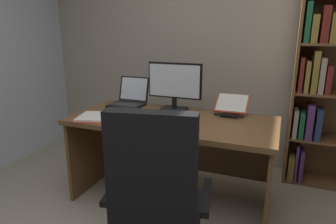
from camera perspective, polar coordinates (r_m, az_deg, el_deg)
name	(u,v)px	position (r m, az deg, el deg)	size (l,w,h in m)	color
wall_back	(227,33)	(3.29, 11.32, 14.68)	(4.88, 0.12, 2.83)	#A89E8E
desk	(175,138)	(2.57, 1.35, -5.08)	(1.67, 0.76, 0.75)	brown
bookshelf	(331,63)	(3.04, 28.85, 8.23)	(0.77, 0.32, 2.22)	brown
office_chair	(157,209)	(1.81, -2.22, -18.12)	(0.67, 0.60, 1.07)	black
monitor	(175,86)	(2.64, 1.28, 4.95)	(0.49, 0.16, 0.42)	black
laptop	(129,99)	(2.87, -7.51, 2.40)	(0.31, 0.33, 0.25)	black
keyboard	(156,121)	(2.32, -2.24, -1.78)	(0.42, 0.15, 0.02)	black
computer_mouse	(193,125)	(2.22, 4.88, -2.43)	(0.06, 0.10, 0.04)	black
reading_stand_with_book	(231,106)	(2.59, 12.11, 1.22)	(0.27, 0.25, 0.15)	black
open_binder	(108,117)	(2.46, -11.39, -1.04)	(0.55, 0.39, 0.02)	#DB422D
notepad	(136,114)	(2.54, -6.23, -0.45)	(0.15, 0.21, 0.01)	silver
pen	(138,114)	(2.53, -5.84, -0.30)	(0.01, 0.01, 0.14)	black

